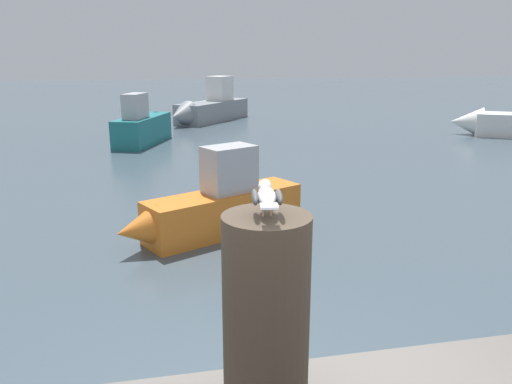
{
  "coord_description": "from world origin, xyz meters",
  "views": [
    {
      "loc": [
        -0.64,
        -2.57,
        2.9
      ],
      "look_at": [
        -0.12,
        -0.07,
        2.21
      ],
      "focal_mm": 35.88,
      "sensor_mm": 36.0,
      "label": 1
    }
  ],
  "objects": [
    {
      "name": "boat_orange",
      "position": [
        0.31,
        5.41,
        0.47
      ],
      "size": [
        3.24,
        2.07,
        1.46
      ],
      "color": "orange",
      "rests_on": "ground_plane"
    },
    {
      "name": "seagull",
      "position": [
        -0.12,
        -0.31,
        2.25
      ],
      "size": [
        0.17,
        0.39,
        0.14
      ],
      "color": "tan",
      "rests_on": "mooring_post"
    },
    {
      "name": "mooring_post",
      "position": [
        -0.12,
        -0.32,
        1.65
      ],
      "size": [
        0.44,
        0.44,
        1.02
      ],
      "primitive_type": "cylinder",
      "color": "#382D23",
      "rests_on": "harbor_quay"
    },
    {
      "name": "boat_teal",
      "position": [
        -0.81,
        15.06,
        0.56
      ],
      "size": [
        2.18,
        3.73,
        1.69
      ],
      "color": "#1E7075",
      "rests_on": "ground_plane"
    },
    {
      "name": "boat_grey",
      "position": [
        1.89,
        20.18,
        0.57
      ],
      "size": [
        4.19,
        4.79,
        2.03
      ],
      "color": "gray",
      "rests_on": "ground_plane"
    }
  ]
}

